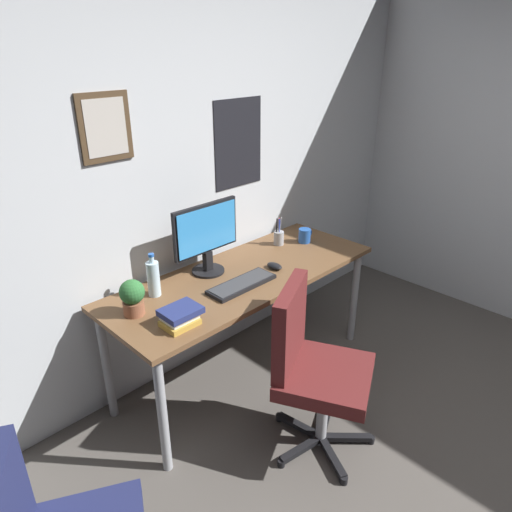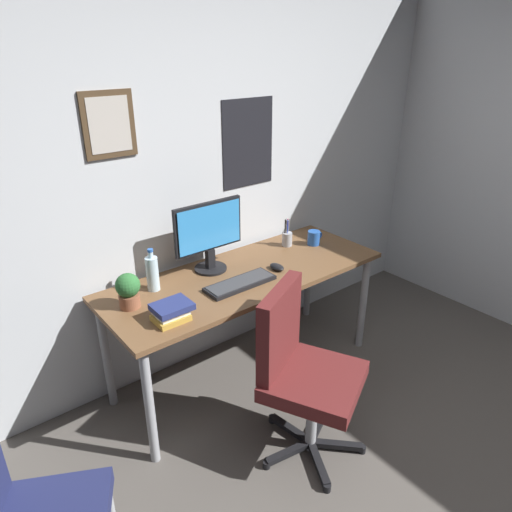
% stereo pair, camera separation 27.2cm
% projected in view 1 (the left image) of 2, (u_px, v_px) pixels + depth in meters
% --- Properties ---
extents(wall_back, '(4.40, 0.10, 2.60)m').
position_uv_depth(wall_back, '(180.00, 176.00, 2.81)').
color(wall_back, silver).
rests_on(wall_back, ground_plane).
extents(desk, '(1.78, 0.67, 0.75)m').
position_uv_depth(desk, '(245.00, 285.00, 2.89)').
color(desk, brown).
rests_on(desk, ground_plane).
extents(office_chair, '(0.62, 0.62, 0.95)m').
position_uv_depth(office_chair, '(311.00, 362.00, 2.41)').
color(office_chair, '#591E1E').
rests_on(office_chair, ground_plane).
extents(monitor, '(0.46, 0.20, 0.43)m').
position_uv_depth(monitor, '(206.00, 236.00, 2.78)').
color(monitor, black).
rests_on(monitor, desk).
extents(keyboard, '(0.43, 0.15, 0.03)m').
position_uv_depth(keyboard, '(242.00, 284.00, 2.70)').
color(keyboard, black).
rests_on(keyboard, desk).
extents(computer_mouse, '(0.06, 0.11, 0.04)m').
position_uv_depth(computer_mouse, '(274.00, 266.00, 2.91)').
color(computer_mouse, black).
rests_on(computer_mouse, desk).
extents(water_bottle, '(0.07, 0.07, 0.25)m').
position_uv_depth(water_bottle, '(153.00, 278.00, 2.57)').
color(water_bottle, silver).
rests_on(water_bottle, desk).
extents(coffee_mug_near, '(0.12, 0.08, 0.10)m').
position_uv_depth(coffee_mug_near, '(305.00, 235.00, 3.28)').
color(coffee_mug_near, '#2659B2').
rests_on(coffee_mug_near, desk).
extents(potted_plant, '(0.13, 0.13, 0.19)m').
position_uv_depth(potted_plant, '(132.00, 296.00, 2.39)').
color(potted_plant, brown).
rests_on(potted_plant, desk).
extents(pen_cup, '(0.07, 0.07, 0.20)m').
position_uv_depth(pen_cup, '(279.00, 237.00, 3.24)').
color(pen_cup, '#9EA0A5').
rests_on(pen_cup, desk).
extents(book_stack_left, '(0.20, 0.16, 0.09)m').
position_uv_depth(book_stack_left, '(180.00, 316.00, 2.33)').
color(book_stack_left, gold).
rests_on(book_stack_left, desk).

